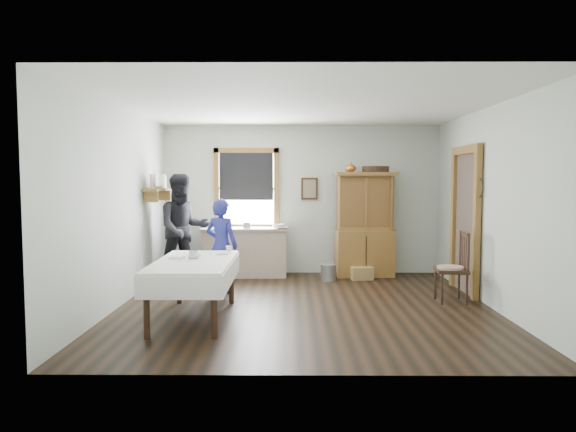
{
  "coord_description": "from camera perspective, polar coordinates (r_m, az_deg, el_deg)",
  "views": [
    {
      "loc": [
        -0.17,
        -6.89,
        1.71
      ],
      "look_at": [
        -0.22,
        0.3,
        1.2
      ],
      "focal_mm": 32.0,
      "sensor_mm": 36.0,
      "label": 1
    }
  ],
  "objects": [
    {
      "name": "shelf_bowl",
      "position": [
        8.72,
        -14.19,
        3.16
      ],
      "size": [
        0.22,
        0.22,
        0.05
      ],
      "primitive_type": "imported",
      "color": "white",
      "rests_on": "wall_shelf"
    },
    {
      "name": "work_counter",
      "position": [
        9.16,
        -4.85,
        -3.99
      ],
      "size": [
        1.54,
        0.66,
        0.87
      ],
      "primitive_type": "cube",
      "rotation": [
        0.0,
        0.0,
        0.05
      ],
      "color": "tan",
      "rests_on": "room"
    },
    {
      "name": "counter_book",
      "position": [
        8.93,
        -1.34,
        -1.32
      ],
      "size": [
        0.2,
        0.25,
        0.02
      ],
      "primitive_type": "imported",
      "rotation": [
        0.0,
        0.0,
        0.18
      ],
      "color": "#74654D",
      "rests_on": "work_counter"
    },
    {
      "name": "window",
      "position": [
        9.39,
        -4.64,
        3.47
      ],
      "size": [
        1.18,
        0.07,
        1.48
      ],
      "color": "white",
      "rests_on": "room"
    },
    {
      "name": "wall_shelf",
      "position": [
        8.71,
        -14.21,
        3.0
      ],
      "size": [
        0.24,
        1.0,
        0.44
      ],
      "color": "olive",
      "rests_on": "room"
    },
    {
      "name": "pail",
      "position": [
        8.79,
        4.49,
        -6.27
      ],
      "size": [
        0.28,
        0.28,
        0.28
      ],
      "primitive_type": "cube",
      "rotation": [
        0.0,
        0.0,
        0.06
      ],
      "color": "#92959A",
      "rests_on": "room"
    },
    {
      "name": "dining_table",
      "position": [
        6.47,
        -10.38,
        -8.06
      ],
      "size": [
        0.97,
        1.82,
        0.73
      ],
      "primitive_type": "cube",
      "rotation": [
        0.0,
        0.0,
        0.01
      ],
      "color": "white",
      "rests_on": "room"
    },
    {
      "name": "figure_dark",
      "position": [
        8.65,
        -11.56,
        -1.83
      ],
      "size": [
        1.01,
        0.92,
        1.68
      ],
      "primitive_type": "imported",
      "rotation": [
        0.0,
        0.0,
        0.43
      ],
      "color": "black",
      "rests_on": "room"
    },
    {
      "name": "table_bowl",
      "position": [
        6.57,
        -10.43,
        -4.44
      ],
      "size": [
        0.26,
        0.26,
        0.05
      ],
      "primitive_type": "imported",
      "rotation": [
        0.0,
        0.0,
        0.43
      ],
      "color": "white",
      "rests_on": "dining_table"
    },
    {
      "name": "rug_beater",
      "position": [
        7.65,
        20.51,
        3.85
      ],
      "size": [
        0.01,
        0.27,
        0.27
      ],
      "primitive_type": "torus",
      "rotation": [
        0.0,
        1.57,
        0.0
      ],
      "color": "black",
      "rests_on": "room"
    },
    {
      "name": "woman_blue",
      "position": [
        7.84,
        -7.4,
        -3.7
      ],
      "size": [
        0.57,
        0.47,
        1.32
      ],
      "primitive_type": "imported",
      "rotation": [
        0.0,
        0.0,
        2.77
      ],
      "color": "navy",
      "rests_on": "room"
    },
    {
      "name": "wicker_basket",
      "position": [
        8.98,
        8.18,
        -6.29
      ],
      "size": [
        0.39,
        0.29,
        0.22
      ],
      "primitive_type": "cube",
      "rotation": [
        0.0,
        0.0,
        0.1
      ],
      "color": "#AC864E",
      "rests_on": "room"
    },
    {
      "name": "table_cup_a",
      "position": [
        6.58,
        -10.45,
        -4.22
      ],
      "size": [
        0.16,
        0.16,
        0.1
      ],
      "primitive_type": "imported",
      "rotation": [
        0.0,
        0.0,
        0.37
      ],
      "color": "white",
      "rests_on": "dining_table"
    },
    {
      "name": "spindle_chair",
      "position": [
        7.56,
        17.68,
        -5.4
      ],
      "size": [
        0.49,
        0.49,
        0.99
      ],
      "primitive_type": "cube",
      "rotation": [
        0.0,
        0.0,
        -0.08
      ],
      "color": "#371F13",
      "rests_on": "room"
    },
    {
      "name": "china_hutch",
      "position": [
        9.19,
        8.51,
        -0.94
      ],
      "size": [
        1.11,
        0.59,
        1.84
      ],
      "primitive_type": "cube",
      "rotation": [
        0.0,
        0.0,
        0.07
      ],
      "color": "olive",
      "rests_on": "room"
    },
    {
      "name": "table_cup_b",
      "position": [
        7.08,
        -6.57,
        -3.64
      ],
      "size": [
        0.11,
        0.11,
        0.09
      ],
      "primitive_type": "imported",
      "rotation": [
        0.0,
        0.0,
        0.21
      ],
      "color": "white",
      "rests_on": "dining_table"
    },
    {
      "name": "doorway",
      "position": [
        8.19,
        19.14,
        -0.03
      ],
      "size": [
        0.09,
        1.14,
        2.22
      ],
      "color": "#4E4138",
      "rests_on": "room"
    },
    {
      "name": "framed_picture",
      "position": [
        9.35,
        2.4,
        3.05
      ],
      "size": [
        0.3,
        0.04,
        0.4
      ],
      "primitive_type": "cube",
      "color": "#371F13",
      "rests_on": "room"
    },
    {
      "name": "counter_bowl",
      "position": [
        9.02,
        -1.15,
        -1.12
      ],
      "size": [
        0.26,
        0.26,
        0.07
      ],
      "primitive_type": "imported",
      "rotation": [
        0.0,
        0.0,
        -0.25
      ],
      "color": "white",
      "rests_on": "work_counter"
    },
    {
      "name": "room",
      "position": [
        6.9,
        1.84,
        1.03
      ],
      "size": [
        5.01,
        5.01,
        2.7
      ],
      "color": "black",
      "rests_on": "ground"
    }
  ]
}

